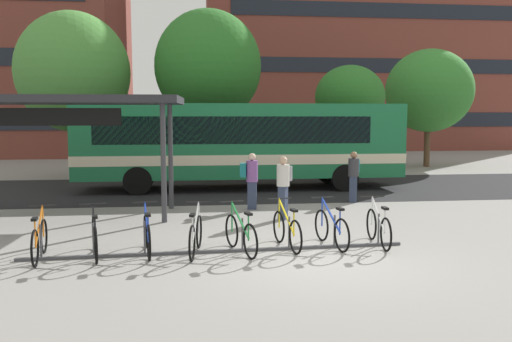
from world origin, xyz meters
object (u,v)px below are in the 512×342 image
object	(u,v)px
parked_bicycle_black_1	(95,238)
commuter_teal_pack_1	(354,173)
city_bus	(242,142)
parked_bicycle_white_7	(378,228)
parked_bicycle_white_3	(196,236)
parked_bicycle_blue_6	(331,229)
parked_bicycle_yellow_5	(287,230)
commuter_grey_pack_0	(284,183)
street_tree_0	(208,67)
street_tree_1	(73,72)
commuter_teal_pack_2	(251,177)
parked_bicycle_green_4	(241,234)
street_tree_3	(350,97)
street_tree_2	(429,91)
parked_bicycle_orange_0	(39,240)
parked_bicycle_blue_2	(147,235)
transit_shelter	(61,104)

from	to	relation	value
parked_bicycle_black_1	commuter_teal_pack_1	distance (m)	9.08
city_bus	parked_bicycle_white_7	world-z (taller)	city_bus
parked_bicycle_white_3	parked_bicycle_blue_6	xyz separation A→B (m)	(2.86, 0.31, 0.00)
city_bus	parked_bicycle_yellow_5	xyz separation A→B (m)	(0.14, -9.01, -1.39)
parked_bicycle_black_1	commuter_grey_pack_0	size ratio (longest dim) A/B	1.00
street_tree_0	street_tree_1	distance (m)	6.03
parked_bicycle_yellow_5	commuter_teal_pack_2	distance (m)	4.66
commuter_teal_pack_1	parked_bicycle_white_3	bearing A→B (deg)	-13.43
city_bus	street_tree_0	bearing A→B (deg)	102.49
commuter_teal_pack_1	city_bus	bearing A→B (deg)	-109.20
parked_bicycle_white_3	parked_bicycle_green_4	xyz separation A→B (m)	(0.90, 0.00, 0.00)
parked_bicycle_green_4	commuter_teal_pack_2	xyz separation A→B (m)	(0.72, 4.88, 0.58)
parked_bicycle_yellow_5	street_tree_3	world-z (taller)	street_tree_3
parked_bicycle_yellow_5	street_tree_0	xyz separation A→B (m)	(-1.28, 13.99, 4.64)
parked_bicycle_white_3	parked_bicycle_green_4	size ratio (longest dim) A/B	1.03
parked_bicycle_yellow_5	street_tree_2	size ratio (longest dim) A/B	0.27
parked_bicycle_white_3	commuter_teal_pack_1	bearing A→B (deg)	-33.24
parked_bicycle_green_4	parked_bicycle_black_1	bearing A→B (deg)	72.55
parked_bicycle_white_7	parked_bicycle_orange_0	bearing A→B (deg)	95.50
commuter_grey_pack_0	street_tree_1	world-z (taller)	street_tree_1
parked_bicycle_white_3	parked_bicycle_green_4	world-z (taller)	same
street_tree_1	parked_bicycle_black_1	bearing A→B (deg)	-76.25
parked_bicycle_white_7	street_tree_3	bearing A→B (deg)	-11.33
parked_bicycle_orange_0	street_tree_3	distance (m)	17.14
parked_bicycle_black_1	street_tree_2	size ratio (longest dim) A/B	0.27
commuter_teal_pack_2	parked_bicycle_orange_0	bearing A→B (deg)	-122.55
parked_bicycle_blue_2	parked_bicycle_green_4	world-z (taller)	same
parked_bicycle_orange_0	commuter_teal_pack_1	bearing A→B (deg)	-60.94
parked_bicycle_blue_6	commuter_teal_pack_1	world-z (taller)	commuter_teal_pack_1
parked_bicycle_white_7	transit_shelter	size ratio (longest dim) A/B	0.26
parked_bicycle_white_3	commuter_teal_pack_2	distance (m)	5.17
parked_bicycle_blue_6	street_tree_0	distance (m)	14.87
parked_bicycle_yellow_5	street_tree_0	world-z (taller)	street_tree_0
parked_bicycle_orange_0	transit_shelter	size ratio (longest dim) A/B	0.26
parked_bicycle_blue_6	commuter_teal_pack_2	xyz separation A→B (m)	(-1.24, 4.57, 0.58)
parked_bicycle_orange_0	parked_bicycle_green_4	world-z (taller)	same
parked_bicycle_yellow_5	parked_bicycle_white_7	world-z (taller)	same
parked_bicycle_white_7	street_tree_1	world-z (taller)	street_tree_1
parked_bicycle_orange_0	commuter_teal_pack_1	distance (m)	9.93
street_tree_3	parked_bicycle_green_4	bearing A→B (deg)	-114.99
parked_bicycle_yellow_5	commuter_teal_pack_2	world-z (taller)	commuter_teal_pack_2
parked_bicycle_blue_6	street_tree_3	distance (m)	14.13
parked_bicycle_white_3	street_tree_0	distance (m)	15.01
transit_shelter	commuter_teal_pack_1	xyz separation A→B (m)	(8.62, 1.43, -2.13)
street_tree_2	street_tree_3	distance (m)	6.23
parked_bicycle_white_3	parked_bicycle_orange_0	bearing A→B (deg)	98.79
city_bus	commuter_teal_pack_1	size ratio (longest dim) A/B	7.38
parked_bicycle_orange_0	parked_bicycle_yellow_5	bearing A→B (deg)	-93.26
commuter_grey_pack_0	parked_bicycle_blue_2	bearing A→B (deg)	-16.22
parked_bicycle_white_7	street_tree_3	world-z (taller)	street_tree_3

